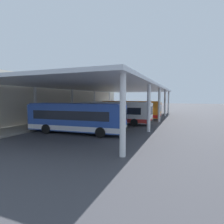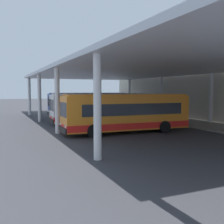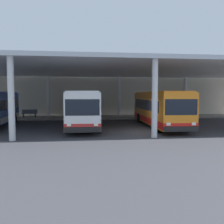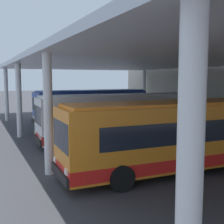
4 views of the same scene
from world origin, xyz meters
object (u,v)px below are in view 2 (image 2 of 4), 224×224
object	(u,v)px
bus_second_bay	(102,108)
bench_waiting	(142,111)
bus_nearest_bay	(89,104)
bus_middle_bay	(127,113)

from	to	relation	value
bus_second_bay	bench_waiting	distance (m)	10.91
bus_second_bay	bus_nearest_bay	bearing A→B (deg)	170.88
bus_nearest_bay	bus_middle_bay	bearing A→B (deg)	-6.69
bus_second_bay	bus_middle_bay	xyz separation A→B (m)	(6.73, -0.44, 0.00)
bus_middle_bay	bench_waiting	distance (m)	16.14
bus_second_bay	bus_middle_bay	size ratio (longest dim) A/B	1.00
bus_middle_bay	bench_waiting	bearing A→B (deg)	145.61
bus_nearest_bay	bus_middle_bay	xyz separation A→B (m)	(14.94, -1.75, 0.00)
bus_nearest_bay	bus_second_bay	bearing A→B (deg)	-9.12
bus_nearest_bay	bus_middle_bay	distance (m)	15.04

